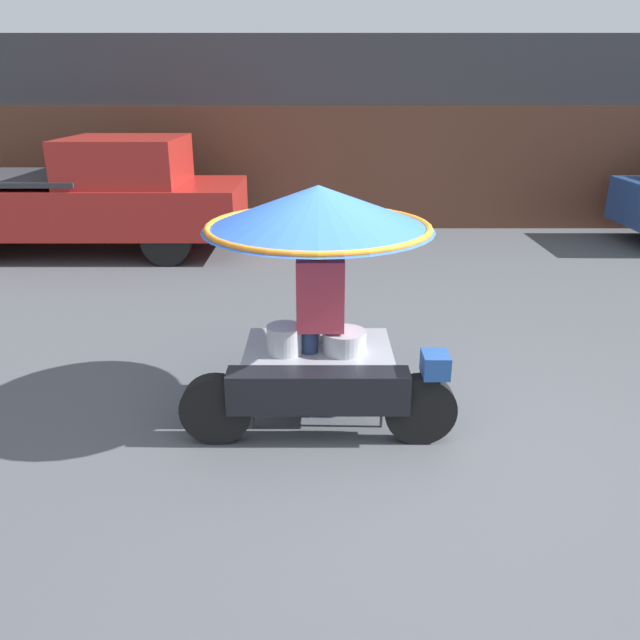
% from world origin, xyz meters
% --- Properties ---
extents(ground_plane, '(36.00, 36.00, 0.00)m').
position_xyz_m(ground_plane, '(0.00, 0.00, 0.00)').
color(ground_plane, '#4C4F54').
extents(shopfront_building, '(28.00, 2.06, 3.51)m').
position_xyz_m(shopfront_building, '(0.00, 8.89, 1.74)').
color(shopfront_building, '#38383D').
rests_on(shopfront_building, ground).
extents(vendor_motorcycle_cart, '(2.15, 1.83, 1.92)m').
position_xyz_m(vendor_motorcycle_cart, '(-0.53, 0.52, 1.48)').
color(vendor_motorcycle_cart, black).
rests_on(vendor_motorcycle_cart, ground).
extents(vendor_person, '(0.38, 0.22, 1.58)m').
position_xyz_m(vendor_person, '(-0.51, 0.46, 0.88)').
color(vendor_person, navy).
rests_on(vendor_person, ground).
extents(pickup_truck, '(5.37, 1.95, 1.87)m').
position_xyz_m(pickup_truck, '(-4.37, 6.02, 0.92)').
color(pickup_truck, black).
rests_on(pickup_truck, ground).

